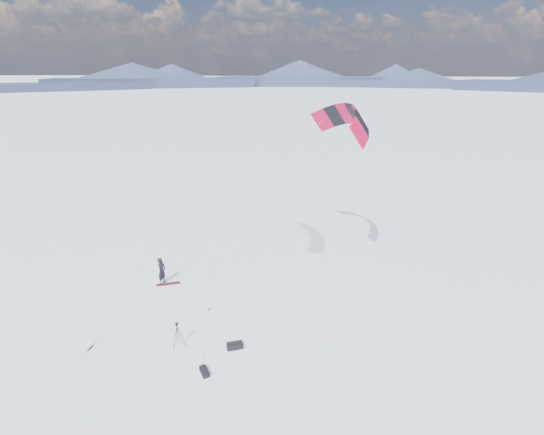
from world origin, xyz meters
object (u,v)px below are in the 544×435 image
(snowkiter, at_px, (163,283))
(gear_bag_a, at_px, (235,345))
(snowboard, at_px, (168,284))
(tripod, at_px, (177,331))
(gear_bag_b, at_px, (204,371))

(snowkiter, xyz_separation_m, gear_bag_a, (6.53, -4.92, 0.16))
(snowboard, height_order, gear_bag_a, gear_bag_a)
(gear_bag_a, bearing_deg, tripod, 161.21)
(snowkiter, distance_m, snowboard, 0.36)
(snowkiter, bearing_deg, gear_bag_a, -127.53)
(snowkiter, height_order, snowboard, snowkiter)
(snowkiter, xyz_separation_m, gear_bag_b, (5.75, -6.92, 0.13))
(snowboard, relative_size, gear_bag_b, 2.11)
(snowboard, distance_m, gear_bag_b, 8.76)
(tripod, bearing_deg, gear_bag_b, -45.66)
(snowboard, height_order, tripod, tripod)
(snowboard, relative_size, tripod, 1.09)
(tripod, height_order, gear_bag_a, tripod)
(gear_bag_a, xyz_separation_m, gear_bag_b, (-0.78, -2.00, -0.03))
(snowkiter, relative_size, snowboard, 1.23)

